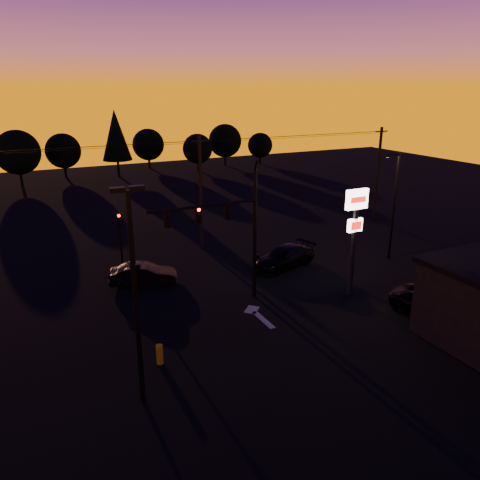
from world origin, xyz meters
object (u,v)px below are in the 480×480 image
at_px(parking_lot_light, 134,285).
at_px(suv_parked, 439,305).
at_px(secondary_signal, 120,234).
at_px(traffic_signal_mast, 231,224).
at_px(car_mid, 143,274).
at_px(car_right, 284,257).
at_px(streetlight, 393,202).
at_px(bollard, 160,354).
at_px(pylon_sign, 355,220).

height_order(parking_lot_light, suv_parked, parking_lot_light).
height_order(secondary_signal, parking_lot_light, parking_lot_light).
distance_m(parking_lot_light, suv_parked, 17.73).
distance_m(traffic_signal_mast, car_mid, 7.66).
xyz_separation_m(secondary_signal, parking_lot_light, (-2.50, -14.49, 2.41)).
bearing_deg(car_right, traffic_signal_mast, -74.17).
xyz_separation_m(parking_lot_light, streetlight, (21.41, 8.50, -0.85)).
bearing_deg(traffic_signal_mast, car_right, 30.76).
bearing_deg(car_right, parking_lot_light, -66.64).
bearing_deg(parking_lot_light, secondary_signal, 80.21).
height_order(bollard, suv_parked, suv_parked).
height_order(car_mid, car_right, car_right).
xyz_separation_m(secondary_signal, bollard, (-1.04, -12.13, -2.37)).
distance_m(pylon_sign, car_mid, 14.07).
distance_m(parking_lot_light, streetlight, 23.05).
xyz_separation_m(car_right, suv_parked, (3.82, -10.62, -0.01)).
bearing_deg(streetlight, parking_lot_light, -158.35).
relative_size(car_right, suv_parked, 0.97).
bearing_deg(parking_lot_light, suv_parked, -0.34).
distance_m(streetlight, car_mid, 18.82).
bearing_deg(car_right, suv_parked, 4.86).
bearing_deg(parking_lot_light, car_right, 38.29).
bearing_deg(traffic_signal_mast, secondary_signal, 123.19).
bearing_deg(bollard, car_mid, 79.24).
bearing_deg(car_mid, parking_lot_light, -176.44).
relative_size(parking_lot_light, car_right, 1.77).
bearing_deg(parking_lot_light, traffic_signal_mast, 43.37).
bearing_deg(secondary_signal, car_mid, -73.66).
xyz_separation_m(parking_lot_light, suv_parked, (17.14, -0.10, -4.53)).
height_order(traffic_signal_mast, bollard, traffic_signal_mast).
xyz_separation_m(bollard, suv_parked, (15.68, -2.46, 0.25)).
distance_m(traffic_signal_mast, car_right, 8.06).
distance_m(secondary_signal, parking_lot_light, 14.90).
distance_m(traffic_signal_mast, suv_parked, 12.76).
height_order(traffic_signal_mast, car_right, traffic_signal_mast).
bearing_deg(pylon_sign, parking_lot_light, -162.77).
height_order(traffic_signal_mast, parking_lot_light, parking_lot_light).
relative_size(streetlight, bollard, 8.14).
relative_size(traffic_signal_mast, pylon_sign, 1.26).
relative_size(streetlight, car_mid, 1.83).
relative_size(traffic_signal_mast, car_mid, 1.96).
xyz_separation_m(bollard, car_right, (11.86, 8.16, 0.26)).
height_order(pylon_sign, suv_parked, pylon_sign).
bearing_deg(car_mid, car_right, -78.71).
distance_m(bollard, car_right, 14.40).
bearing_deg(parking_lot_light, streetlight, 21.65).
bearing_deg(car_right, secondary_signal, -125.09).
relative_size(traffic_signal_mast, streetlight, 1.07).
distance_m(bollard, suv_parked, 15.87).
bearing_deg(traffic_signal_mast, parking_lot_light, -136.63).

